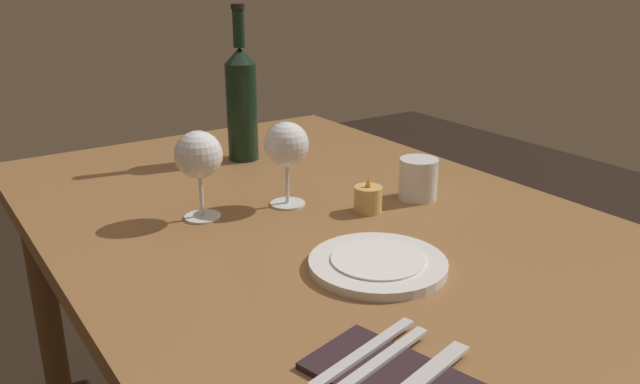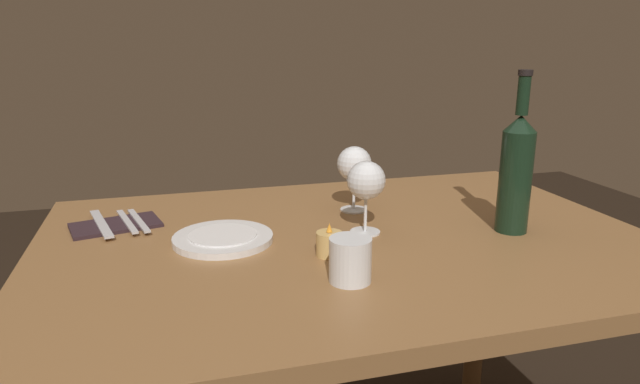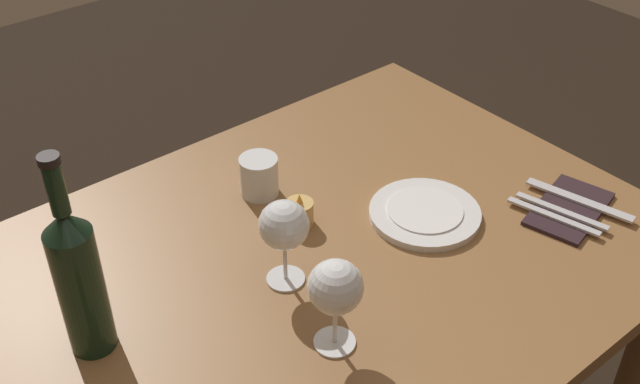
{
  "view_description": "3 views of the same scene",
  "coord_description": "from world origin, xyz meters",
  "px_view_note": "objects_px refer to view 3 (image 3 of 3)",
  "views": [
    {
      "loc": [
        0.93,
        -0.6,
        1.17
      ],
      "look_at": [
        0.05,
        -0.0,
        0.79
      ],
      "focal_mm": 36.02,
      "sensor_mm": 36.0,
      "label": 1
    },
    {
      "loc": [
        0.36,
        1.07,
        1.15
      ],
      "look_at": [
        0.06,
        0.01,
        0.85
      ],
      "focal_mm": 31.25,
      "sensor_mm": 36.0,
      "label": 2
    },
    {
      "loc": [
        -0.61,
        -0.79,
        1.64
      ],
      "look_at": [
        0.05,
        0.01,
        0.87
      ],
      "focal_mm": 43.4,
      "sensor_mm": 36.0,
      "label": 3
    }
  ],
  "objects_px": {
    "wine_glass_right": "(284,227)",
    "water_tumbler": "(259,177)",
    "wine_glass_left": "(335,289)",
    "folded_napkin": "(569,209)",
    "wine_bottle": "(79,278)",
    "votive_candle": "(300,213)",
    "fork_inner": "(562,211)",
    "dinner_plate": "(425,213)",
    "fork_outer": "(553,216)",
    "table_knife": "(579,200)"
  },
  "relations": [
    {
      "from": "wine_glass_right",
      "to": "water_tumbler",
      "type": "distance_m",
      "value": 0.27
    },
    {
      "from": "votive_candle",
      "to": "fork_outer",
      "type": "xyz_separation_m",
      "value": [
        0.37,
        -0.29,
        -0.01
      ]
    },
    {
      "from": "wine_bottle",
      "to": "dinner_plate",
      "type": "height_order",
      "value": "wine_bottle"
    },
    {
      "from": "wine_glass_right",
      "to": "dinner_plate",
      "type": "distance_m",
      "value": 0.33
    },
    {
      "from": "votive_candle",
      "to": "table_knife",
      "type": "xyz_separation_m",
      "value": [
        0.45,
        -0.29,
        -0.01
      ]
    },
    {
      "from": "wine_bottle",
      "to": "table_knife",
      "type": "relative_size",
      "value": 1.68
    },
    {
      "from": "wine_bottle",
      "to": "wine_glass_left",
      "type": "bearing_deg",
      "value": -39.29
    },
    {
      "from": "wine_glass_left",
      "to": "dinner_plate",
      "type": "relative_size",
      "value": 0.77
    },
    {
      "from": "wine_glass_left",
      "to": "table_knife",
      "type": "relative_size",
      "value": 0.77
    },
    {
      "from": "wine_glass_right",
      "to": "fork_inner",
      "type": "relative_size",
      "value": 0.9
    },
    {
      "from": "fork_inner",
      "to": "table_knife",
      "type": "relative_size",
      "value": 0.85
    },
    {
      "from": "water_tumbler",
      "to": "folded_napkin",
      "type": "relative_size",
      "value": 0.38
    },
    {
      "from": "dinner_plate",
      "to": "water_tumbler",
      "type": "bearing_deg",
      "value": 127.16
    },
    {
      "from": "wine_glass_left",
      "to": "votive_candle",
      "type": "distance_m",
      "value": 0.32
    },
    {
      "from": "dinner_plate",
      "to": "folded_napkin",
      "type": "xyz_separation_m",
      "value": [
        0.22,
        -0.16,
        -0.0
      ]
    },
    {
      "from": "wine_glass_right",
      "to": "water_tumbler",
      "type": "height_order",
      "value": "wine_glass_right"
    },
    {
      "from": "wine_bottle",
      "to": "dinner_plate",
      "type": "xyz_separation_m",
      "value": [
        0.62,
        -0.1,
        -0.13
      ]
    },
    {
      "from": "water_tumbler",
      "to": "table_knife",
      "type": "distance_m",
      "value": 0.61
    },
    {
      "from": "dinner_plate",
      "to": "fork_inner",
      "type": "relative_size",
      "value": 1.18
    },
    {
      "from": "wine_glass_left",
      "to": "wine_bottle",
      "type": "bearing_deg",
      "value": 140.71
    },
    {
      "from": "wine_glass_left",
      "to": "folded_napkin",
      "type": "bearing_deg",
      "value": -2.82
    },
    {
      "from": "folded_napkin",
      "to": "table_knife",
      "type": "height_order",
      "value": "table_knife"
    },
    {
      "from": "votive_candle",
      "to": "water_tumbler",
      "type": "bearing_deg",
      "value": 90.69
    },
    {
      "from": "dinner_plate",
      "to": "table_knife",
      "type": "xyz_separation_m",
      "value": [
        0.25,
        -0.16,
        0.0
      ]
    },
    {
      "from": "wine_glass_left",
      "to": "water_tumbler",
      "type": "height_order",
      "value": "wine_glass_left"
    },
    {
      "from": "wine_glass_left",
      "to": "wine_bottle",
      "type": "relative_size",
      "value": 0.46
    },
    {
      "from": "wine_glass_left",
      "to": "fork_outer",
      "type": "xyz_separation_m",
      "value": [
        0.51,
        -0.03,
        -0.1
      ]
    },
    {
      "from": "wine_glass_left",
      "to": "dinner_plate",
      "type": "xyz_separation_m",
      "value": [
        0.33,
        0.13,
        -0.11
      ]
    },
    {
      "from": "dinner_plate",
      "to": "folded_napkin",
      "type": "relative_size",
      "value": 0.99
    },
    {
      "from": "folded_napkin",
      "to": "votive_candle",
      "type": "bearing_deg",
      "value": 144.86
    },
    {
      "from": "wine_glass_right",
      "to": "wine_bottle",
      "type": "bearing_deg",
      "value": 166.96
    },
    {
      "from": "dinner_plate",
      "to": "votive_candle",
      "type": "bearing_deg",
      "value": 145.46
    },
    {
      "from": "wine_glass_left",
      "to": "folded_napkin",
      "type": "distance_m",
      "value": 0.57
    },
    {
      "from": "folded_napkin",
      "to": "fork_inner",
      "type": "distance_m",
      "value": 0.03
    },
    {
      "from": "wine_glass_right",
      "to": "fork_inner",
      "type": "height_order",
      "value": "wine_glass_right"
    },
    {
      "from": "wine_glass_left",
      "to": "votive_candle",
      "type": "bearing_deg",
      "value": 62.02
    },
    {
      "from": "wine_bottle",
      "to": "folded_napkin",
      "type": "distance_m",
      "value": 0.9
    },
    {
      "from": "water_tumbler",
      "to": "table_knife",
      "type": "relative_size",
      "value": 0.38
    },
    {
      "from": "water_tumbler",
      "to": "folded_napkin",
      "type": "bearing_deg",
      "value": -44.91
    },
    {
      "from": "dinner_plate",
      "to": "table_knife",
      "type": "height_order",
      "value": "dinner_plate"
    },
    {
      "from": "water_tumbler",
      "to": "fork_outer",
      "type": "height_order",
      "value": "water_tumbler"
    },
    {
      "from": "folded_napkin",
      "to": "fork_outer",
      "type": "height_order",
      "value": "fork_outer"
    },
    {
      "from": "votive_candle",
      "to": "fork_inner",
      "type": "relative_size",
      "value": 0.38
    },
    {
      "from": "votive_candle",
      "to": "dinner_plate",
      "type": "xyz_separation_m",
      "value": [
        0.19,
        -0.13,
        -0.02
      ]
    },
    {
      "from": "wine_glass_left",
      "to": "water_tumbler",
      "type": "bearing_deg",
      "value": 70.26
    },
    {
      "from": "water_tumbler",
      "to": "votive_candle",
      "type": "relative_size",
      "value": 1.19
    },
    {
      "from": "table_knife",
      "to": "fork_inner",
      "type": "bearing_deg",
      "value": 180.0
    },
    {
      "from": "votive_candle",
      "to": "fork_inner",
      "type": "bearing_deg",
      "value": -36.82
    },
    {
      "from": "wine_bottle",
      "to": "folded_napkin",
      "type": "bearing_deg",
      "value": -17.23
    },
    {
      "from": "water_tumbler",
      "to": "table_knife",
      "type": "xyz_separation_m",
      "value": [
        0.45,
        -0.42,
        -0.03
      ]
    }
  ]
}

